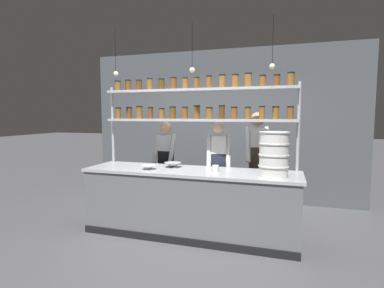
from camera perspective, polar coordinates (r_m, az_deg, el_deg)
ground_plane at (r=4.41m, az=-0.40°, el=-16.81°), size 40.00×40.00×0.00m
back_wall at (r=5.99m, az=5.40°, el=3.55°), size 5.38×0.12×2.94m
prep_counter at (r=4.25m, az=-0.41°, el=-11.08°), size 2.98×0.76×0.92m
spice_shelf_unit at (r=4.39m, az=0.92°, el=7.21°), size 2.86×0.28×2.25m
chef_left at (r=5.09m, az=-5.02°, el=-3.39°), size 0.37×0.29×1.56m
chef_center at (r=4.61m, az=5.07°, el=-4.12°), size 0.40×0.32×1.58m
chef_right at (r=4.74m, az=12.23°, el=-2.83°), size 0.41×0.34×1.72m
container_stack at (r=3.78m, az=15.31°, el=-1.91°), size 0.37×0.37×0.55m
prep_bowl_near_left at (r=4.36m, az=-3.68°, el=-4.01°), size 0.25×0.25×0.07m
prep_bowl_center_front at (r=4.23m, az=-8.31°, el=-4.43°), size 0.21×0.21×0.06m
serving_cup_front at (r=4.02m, az=4.50°, el=-4.66°), size 0.09×0.09×0.09m
pendant_light_row at (r=4.13m, az=-0.54°, el=14.31°), size 2.26×0.07×0.66m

